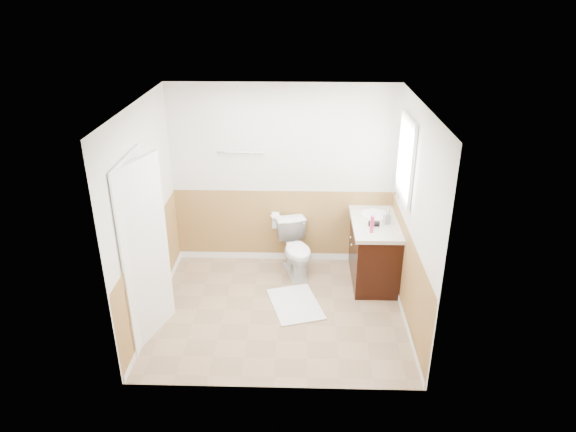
{
  "coord_description": "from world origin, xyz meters",
  "views": [
    {
      "loc": [
        0.26,
        -5.23,
        3.66
      ],
      "look_at": [
        0.1,
        0.25,
        1.15
      ],
      "focal_mm": 32.3,
      "sensor_mm": 36.0,
      "label": 1
    }
  ],
  "objects_px": {
    "vanity_cabinet": "(374,251)",
    "soap_dispenser": "(387,217)",
    "lotion_bottle": "(372,224)",
    "bath_mat": "(295,304)",
    "toilet": "(296,249)"
  },
  "relations": [
    {
      "from": "soap_dispenser",
      "to": "vanity_cabinet",
      "type": "bearing_deg",
      "value": 143.91
    },
    {
      "from": "bath_mat",
      "to": "lotion_bottle",
      "type": "xyz_separation_m",
      "value": [
        0.92,
        0.33,
        0.95
      ]
    },
    {
      "from": "lotion_bottle",
      "to": "soap_dispenser",
      "type": "relative_size",
      "value": 1.31
    },
    {
      "from": "lotion_bottle",
      "to": "bath_mat",
      "type": "bearing_deg",
      "value": -160.41
    },
    {
      "from": "vanity_cabinet",
      "to": "toilet",
      "type": "bearing_deg",
      "value": 174.31
    },
    {
      "from": "toilet",
      "to": "bath_mat",
      "type": "bearing_deg",
      "value": -106.52
    },
    {
      "from": "vanity_cabinet",
      "to": "soap_dispenser",
      "type": "height_order",
      "value": "soap_dispenser"
    },
    {
      "from": "vanity_cabinet",
      "to": "soap_dispenser",
      "type": "distance_m",
      "value": 0.55
    },
    {
      "from": "toilet",
      "to": "bath_mat",
      "type": "relative_size",
      "value": 0.9
    },
    {
      "from": "bath_mat",
      "to": "lotion_bottle",
      "type": "distance_m",
      "value": 1.36
    },
    {
      "from": "vanity_cabinet",
      "to": "lotion_bottle",
      "type": "relative_size",
      "value": 5.0
    },
    {
      "from": "bath_mat",
      "to": "vanity_cabinet",
      "type": "height_order",
      "value": "vanity_cabinet"
    },
    {
      "from": "bath_mat",
      "to": "vanity_cabinet",
      "type": "bearing_deg",
      "value": 33.49
    },
    {
      "from": "toilet",
      "to": "lotion_bottle",
      "type": "xyz_separation_m",
      "value": [
        0.92,
        -0.45,
        0.6
      ]
    },
    {
      "from": "lotion_bottle",
      "to": "vanity_cabinet",
      "type": "bearing_deg",
      "value": 73.94
    }
  ]
}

